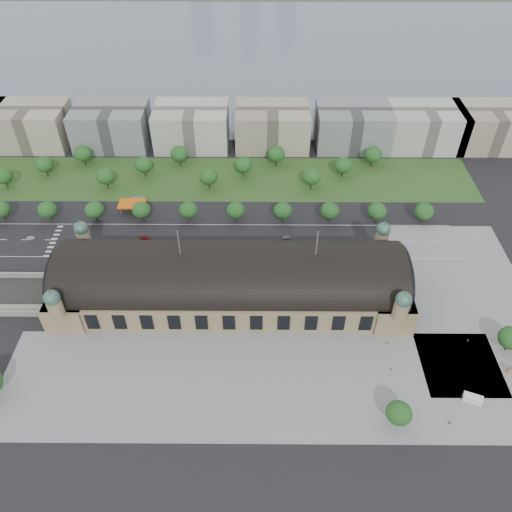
{
  "coord_description": "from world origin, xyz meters",
  "views": [
    {
      "loc": [
        11.68,
        -149.82,
        161.25
      ],
      "look_at": [
        10.69,
        11.41,
        14.0
      ],
      "focal_mm": 35.0,
      "sensor_mm": 36.0,
      "label": 1
    }
  ],
  "objects_px": {
    "advertising_column": "(509,370)",
    "pedestrian_0": "(388,343)",
    "traffic_car_6": "(355,242)",
    "pedestrian_4": "(449,423)",
    "pedestrian_1": "(391,369)",
    "pedestrian_2": "(468,340)",
    "traffic_car_0": "(31,238)",
    "bus_west": "(212,253)",
    "bus_east": "(297,253)",
    "traffic_car_3": "(145,238)",
    "traffic_car_5": "(287,238)",
    "van_south": "(472,398)",
    "parked_car_3": "(136,257)",
    "parked_car_5": "(158,263)",
    "parked_car_0": "(66,259)",
    "parked_car_4": "(118,257)",
    "bus_mid": "(270,253)",
    "parked_car_6": "(167,257)",
    "traffic_car_2": "(86,248)",
    "parked_car_2": "(101,261)",
    "parked_car_1": "(119,262)",
    "petrol_station": "(136,203)"
  },
  "relations": [
    {
      "from": "pedestrian_4",
      "to": "parked_car_1",
      "type": "bearing_deg",
      "value": -68.9
    },
    {
      "from": "traffic_car_0",
      "to": "pedestrian_1",
      "type": "height_order",
      "value": "pedestrian_1"
    },
    {
      "from": "traffic_car_3",
      "to": "parked_car_5",
      "type": "relative_size",
      "value": 1.05
    },
    {
      "from": "traffic_car_5",
      "to": "advertising_column",
      "type": "distance_m",
      "value": 112.85
    },
    {
      "from": "parked_car_6",
      "to": "pedestrian_2",
      "type": "bearing_deg",
      "value": 48.08
    },
    {
      "from": "parked_car_5",
      "to": "bus_west",
      "type": "height_order",
      "value": "bus_west"
    },
    {
      "from": "traffic_car_6",
      "to": "traffic_car_3",
      "type": "bearing_deg",
      "value": -86.98
    },
    {
      "from": "traffic_car_5",
      "to": "parked_car_4",
      "type": "distance_m",
      "value": 82.72
    },
    {
      "from": "parked_car_1",
      "to": "parked_car_3",
      "type": "distance_m",
      "value": 8.19
    },
    {
      "from": "parked_car_2",
      "to": "parked_car_5",
      "type": "xyz_separation_m",
      "value": [
        27.03,
        -1.22,
        -0.13
      ]
    },
    {
      "from": "traffic_car_3",
      "to": "traffic_car_6",
      "type": "distance_m",
      "value": 103.88
    },
    {
      "from": "bus_east",
      "to": "van_south",
      "type": "bearing_deg",
      "value": -140.52
    },
    {
      "from": "traffic_car_0",
      "to": "parked_car_1",
      "type": "xyz_separation_m",
      "value": [
        47.72,
        -17.41,
        0.03
      ]
    },
    {
      "from": "advertising_column",
      "to": "pedestrian_0",
      "type": "height_order",
      "value": "advertising_column"
    },
    {
      "from": "traffic_car_3",
      "to": "pedestrian_4",
      "type": "distance_m",
      "value": 158.23
    },
    {
      "from": "van_south",
      "to": "parked_car_3",
      "type": "bearing_deg",
      "value": 172.02
    },
    {
      "from": "traffic_car_5",
      "to": "parked_car_1",
      "type": "relative_size",
      "value": 0.72
    },
    {
      "from": "bus_mid",
      "to": "bus_east",
      "type": "relative_size",
      "value": 0.89
    },
    {
      "from": "bus_mid",
      "to": "parked_car_4",
      "type": "bearing_deg",
      "value": 89.0
    },
    {
      "from": "parked_car_3",
      "to": "traffic_car_3",
      "type": "bearing_deg",
      "value": 147.38
    },
    {
      "from": "traffic_car_0",
      "to": "pedestrian_1",
      "type": "relative_size",
      "value": 2.77
    },
    {
      "from": "traffic_car_0",
      "to": "pedestrian_1",
      "type": "xyz_separation_m",
      "value": [
        164.68,
        -76.86,
        0.04
      ]
    },
    {
      "from": "bus_west",
      "to": "bus_east",
      "type": "distance_m",
      "value": 41.11
    },
    {
      "from": "petrol_station",
      "to": "advertising_column",
      "type": "distance_m",
      "value": 191.7
    },
    {
      "from": "traffic_car_6",
      "to": "pedestrian_4",
      "type": "relative_size",
      "value": 2.78
    },
    {
      "from": "pedestrian_0",
      "to": "traffic_car_6",
      "type": "bearing_deg",
      "value": 96.71
    },
    {
      "from": "traffic_car_6",
      "to": "parked_car_0",
      "type": "bearing_deg",
      "value": -80.37
    },
    {
      "from": "parked_car_0",
      "to": "parked_car_4",
      "type": "height_order",
      "value": "parked_car_4"
    },
    {
      "from": "parked_car_0",
      "to": "parked_car_2",
      "type": "xyz_separation_m",
      "value": [
        17.29,
        -1.42,
        0.13
      ]
    },
    {
      "from": "parked_car_4",
      "to": "advertising_column",
      "type": "relative_size",
      "value": 1.47
    },
    {
      "from": "traffic_car_0",
      "to": "parked_car_3",
      "type": "bearing_deg",
      "value": 80.87
    },
    {
      "from": "pedestrian_1",
      "to": "pedestrian_2",
      "type": "height_order",
      "value": "pedestrian_2"
    },
    {
      "from": "parked_car_1",
      "to": "traffic_car_0",
      "type": "bearing_deg",
      "value": -145.11
    },
    {
      "from": "bus_west",
      "to": "van_south",
      "type": "xyz_separation_m",
      "value": [
        99.94,
        -77.89,
        -0.13
      ]
    },
    {
      "from": "traffic_car_6",
      "to": "parked_car_0",
      "type": "xyz_separation_m",
      "value": [
        -139.19,
        -12.77,
        0.01
      ]
    },
    {
      "from": "parked_car_0",
      "to": "bus_west",
      "type": "xyz_separation_m",
      "value": [
        69.3,
        3.36,
        0.88
      ]
    },
    {
      "from": "traffic_car_0",
      "to": "parked_car_6",
      "type": "distance_m",
      "value": 71.19
    },
    {
      "from": "parked_car_0",
      "to": "bus_mid",
      "type": "xyz_separation_m",
      "value": [
        97.38,
        3.36,
        0.87
      ]
    },
    {
      "from": "traffic_car_3",
      "to": "advertising_column",
      "type": "bearing_deg",
      "value": -117.7
    },
    {
      "from": "traffic_car_2",
      "to": "pedestrian_2",
      "type": "distance_m",
      "value": 177.34
    },
    {
      "from": "bus_west",
      "to": "parked_car_0",
      "type": "bearing_deg",
      "value": 93.05
    },
    {
      "from": "parked_car_1",
      "to": "bus_east",
      "type": "height_order",
      "value": "bus_east"
    },
    {
      "from": "bus_mid",
      "to": "pedestrian_4",
      "type": "bearing_deg",
      "value": -147.88
    },
    {
      "from": "traffic_car_5",
      "to": "parked_car_2",
      "type": "height_order",
      "value": "parked_car_2"
    },
    {
      "from": "traffic_car_3",
      "to": "pedestrian_1",
      "type": "distance_m",
      "value": 132.17
    },
    {
      "from": "traffic_car_0",
      "to": "parked_car_3",
      "type": "distance_m",
      "value": 56.82
    },
    {
      "from": "parked_car_1",
      "to": "van_south",
      "type": "distance_m",
      "value": 160.58
    },
    {
      "from": "traffic_car_5",
      "to": "van_south",
      "type": "relative_size",
      "value": 0.55
    },
    {
      "from": "traffic_car_6",
      "to": "parked_car_3",
      "type": "height_order",
      "value": "parked_car_3"
    },
    {
      "from": "traffic_car_5",
      "to": "parked_car_4",
      "type": "xyz_separation_m",
      "value": [
        -81.33,
        -15.07,
        0.14
      ]
    }
  ]
}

